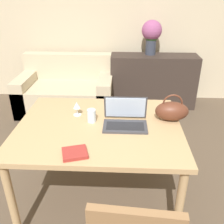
{
  "coord_description": "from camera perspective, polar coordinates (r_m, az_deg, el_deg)",
  "views": [
    {
      "loc": [
        0.16,
        -1.04,
        1.77
      ],
      "look_at": [
        0.08,
        0.71,
        0.88
      ],
      "focal_mm": 40.0,
      "sensor_mm": 36.0,
      "label": 1
    }
  ],
  "objects": [
    {
      "name": "couch",
      "position": [
        4.01,
        -10.23,
        4.61
      ],
      "size": [
        1.43,
        0.86,
        0.82
      ],
      "color": "#C1B293",
      "rests_on": "ground_plane"
    },
    {
      "name": "sideboard",
      "position": [
        4.08,
        9.31,
        7.03
      ],
      "size": [
        1.34,
        0.4,
        0.82
      ],
      "color": "#332823",
      "rests_on": "ground_plane"
    },
    {
      "name": "dining_table",
      "position": [
        2.07,
        -2.95,
        -4.87
      ],
      "size": [
        1.33,
        1.05,
        0.76
      ],
      "color": "tan",
      "rests_on": "ground_plane"
    },
    {
      "name": "flower_vase",
      "position": [
        3.95,
        9.04,
        17.26
      ],
      "size": [
        0.3,
        0.3,
        0.51
      ],
      "color": "#333847",
      "rests_on": "sideboard"
    },
    {
      "name": "wine_glass",
      "position": [
        2.17,
        -8.04,
        1.3
      ],
      "size": [
        0.07,
        0.07,
        0.12
      ],
      "color": "silver",
      "rests_on": "dining_table"
    },
    {
      "name": "wall_back",
      "position": [
        4.19,
        0.5,
        21.07
      ],
      "size": [
        10.0,
        0.06,
        2.7
      ],
      "color": "beige",
      "rests_on": "ground_plane"
    },
    {
      "name": "drinking_glass",
      "position": [
        2.06,
        -4.7,
        -0.84
      ],
      "size": [
        0.07,
        0.07,
        0.11
      ],
      "color": "silver",
      "rests_on": "dining_table"
    },
    {
      "name": "book",
      "position": [
        1.71,
        -8.51,
        -9.25
      ],
      "size": [
        0.2,
        0.19,
        0.02
      ],
      "rotation": [
        0.0,
        0.0,
        0.29
      ],
      "color": "maroon",
      "rests_on": "dining_table"
    },
    {
      "name": "laptop",
      "position": [
        2.02,
        3.05,
        -1.25
      ],
      "size": [
        0.35,
        0.26,
        0.22
      ],
      "color": "#38383D",
      "rests_on": "dining_table"
    },
    {
      "name": "handbag",
      "position": [
        2.13,
        13.52,
        0.27
      ],
      "size": [
        0.28,
        0.16,
        0.23
      ],
      "color": "#592D1E",
      "rests_on": "dining_table"
    }
  ]
}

